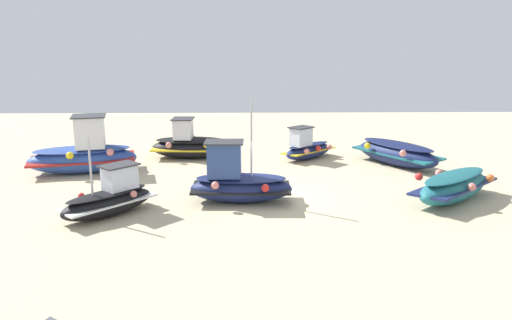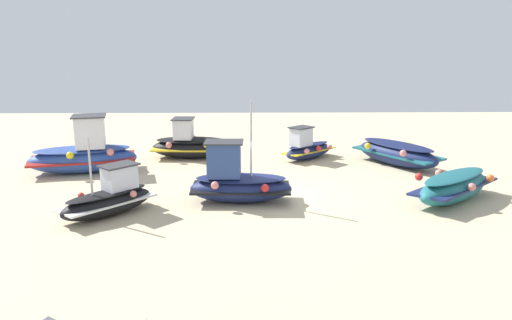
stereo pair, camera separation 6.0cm
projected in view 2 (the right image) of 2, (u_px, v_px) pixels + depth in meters
ground_plane at (273, 196)px, 20.31m from camera, size 51.44×51.44×0.00m
fishing_boat_0 at (454, 186)px, 19.51m from camera, size 4.67×4.34×1.28m
fishing_boat_1 at (397, 153)px, 25.40m from camera, size 4.19×5.19×1.25m
fishing_boat_2 at (238, 182)px, 19.40m from camera, size 4.21×2.20×4.17m
fishing_boat_3 at (84, 154)px, 23.91m from camera, size 5.60×3.19×2.92m
fishing_boat_4 at (109, 199)px, 17.90m from camera, size 3.52×3.61×3.12m
fishing_boat_5 at (307, 148)px, 26.74m from camera, size 3.39×3.20×1.93m
fishing_boat_6 at (190, 145)px, 27.07m from camera, size 4.49×2.49×2.31m
person_walking at (237, 156)px, 23.18m from camera, size 0.32×0.32×1.70m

